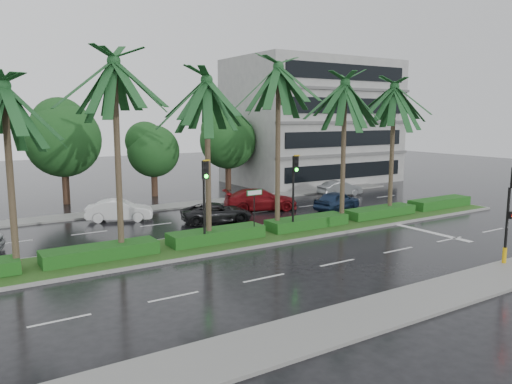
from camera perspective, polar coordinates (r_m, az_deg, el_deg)
ground at (r=26.96m, az=2.16°, el=-5.49°), size 120.00×120.00×0.00m
near_sidewalk at (r=19.81m, az=19.55°, el=-11.15°), size 40.00×2.40×0.12m
far_sidewalk at (r=37.22m, az=-8.42°, el=-1.50°), size 40.00×2.00×0.12m
median at (r=27.74m, az=0.98°, el=-4.90°), size 36.00×4.00×0.15m
hedge at (r=27.66m, az=0.99°, el=-4.16°), size 35.20×1.40×0.60m
lane_markings at (r=28.43m, az=7.71°, el=-4.80°), size 34.00×13.06×0.01m
palm_row at (r=26.33m, az=-1.30°, el=11.52°), size 26.30×4.20×9.90m
signal_near at (r=24.50m, az=27.03°, el=-1.91°), size 0.34×0.45×4.36m
signal_median_left at (r=24.61m, az=-5.87°, el=0.22°), size 0.34×0.42×4.36m
signal_median_right at (r=27.49m, az=4.42°, el=1.14°), size 0.34×0.42×4.36m
street_sign at (r=26.37m, az=-0.19°, el=-1.08°), size 0.95×0.09×2.60m
bg_trees at (r=41.83m, az=-11.78°, el=5.88°), size 32.89×5.51×7.97m
building at (r=50.75m, az=6.45°, el=8.00°), size 16.00×10.00×12.00m
car_white at (r=32.78m, az=-15.34°, el=-2.03°), size 2.96×4.32×1.35m
car_darkgrey at (r=31.27m, az=-4.47°, el=-2.36°), size 2.88×4.76×1.23m
car_red at (r=35.12m, az=0.53°, el=-0.87°), size 3.73×5.60×1.51m
car_blue at (r=35.52m, az=9.25°, el=-0.99°), size 2.60×4.29×1.37m
car_grey at (r=41.96m, az=9.56°, el=0.41°), size 1.62×3.89×1.25m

